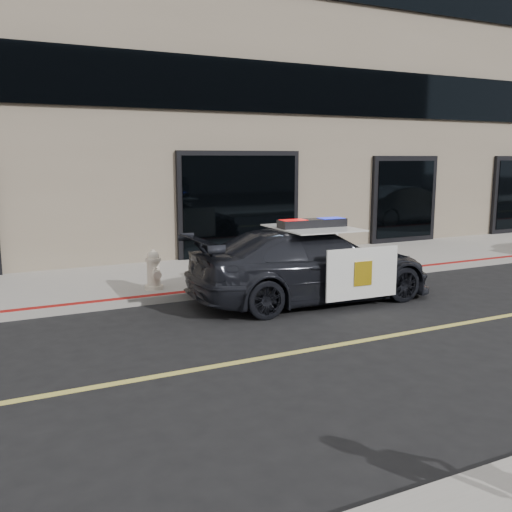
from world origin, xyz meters
name	(u,v)px	position (x,y,z in m)	size (l,w,h in m)	color
ground	(470,322)	(0.00, 0.00, 0.00)	(120.00, 120.00, 0.00)	black
sidewalk_n	(306,265)	(0.00, 5.25, 0.07)	(60.00, 3.50, 0.15)	gray
building_n	(221,50)	(0.00, 10.50, 6.00)	(60.00, 7.00, 12.00)	#756856
police_car	(312,264)	(-1.57, 2.46, 0.70)	(2.39, 4.93, 1.57)	black
fire_hydrant	(154,271)	(-4.20, 4.05, 0.52)	(0.35, 0.49, 0.78)	beige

